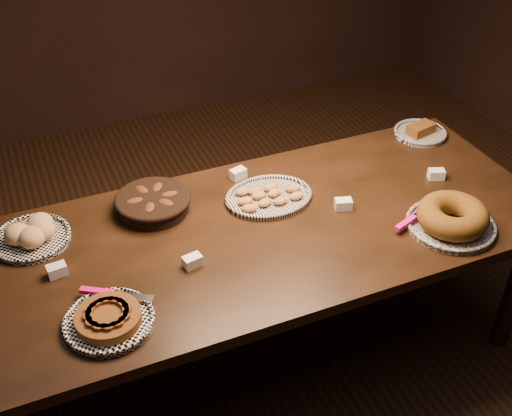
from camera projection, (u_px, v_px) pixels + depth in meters
name	position (u px, v px, depth m)	size (l,w,h in m)	color
ground	(262.00, 352.00, 3.04)	(5.00, 5.00, 0.00)	black
buffet_table	(263.00, 242.00, 2.64)	(2.40, 1.00, 0.75)	black
apple_tart_plate	(109.00, 319.00, 2.16)	(0.33, 0.34, 0.06)	white
madeleine_platter	(268.00, 197.00, 2.74)	(0.38, 0.31, 0.04)	black
bundt_cake_plate	(452.00, 218.00, 2.57)	(0.41, 0.36, 0.11)	black
croissant_basket	(153.00, 202.00, 2.66)	(0.34, 0.34, 0.08)	black
bread_roll_plate	(32.00, 234.00, 2.50)	(0.31, 0.31, 0.09)	white
loaf_plate	(420.00, 132.00, 3.19)	(0.26, 0.26, 0.06)	black
tent_cards	(262.00, 213.00, 2.64)	(1.75, 0.55, 0.04)	white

